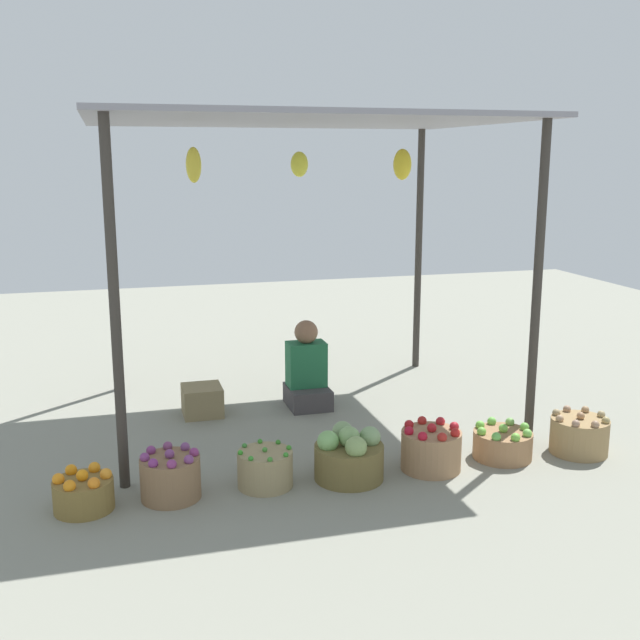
# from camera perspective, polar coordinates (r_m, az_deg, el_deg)

# --- Properties ---
(ground_plane) EXTENTS (14.00, 14.00, 0.00)m
(ground_plane) POSITION_cam_1_polar(r_m,az_deg,el_deg) (6.69, -1.31, -6.99)
(ground_plane) COLOR gray
(market_stall_structure) EXTENTS (3.38, 2.58, 2.51)m
(market_stall_structure) POSITION_cam_1_polar(r_m,az_deg,el_deg) (6.32, -1.39, 13.39)
(market_stall_structure) COLOR #38332D
(market_stall_structure) RESTS_ON ground
(vendor_person) EXTENTS (0.36, 0.44, 0.78)m
(vendor_person) POSITION_cam_1_polar(r_m,az_deg,el_deg) (6.79, -0.99, -4.04)
(vendor_person) COLOR #423E40
(vendor_person) RESTS_ON ground
(basket_oranges) EXTENTS (0.38, 0.38, 0.27)m
(basket_oranges) POSITION_cam_1_polar(r_m,az_deg,el_deg) (5.14, -17.38, -12.31)
(basket_oranges) COLOR olive
(basket_oranges) RESTS_ON ground
(basket_purple_onions) EXTENTS (0.39, 0.39, 0.34)m
(basket_purple_onions) POSITION_cam_1_polar(r_m,az_deg,el_deg) (5.15, -11.19, -11.48)
(basket_purple_onions) COLOR #866546
(basket_purple_onions) RESTS_ON ground
(basket_green_chilies) EXTENTS (0.38, 0.38, 0.28)m
(basket_green_chilies) POSITION_cam_1_polar(r_m,az_deg,el_deg) (5.25, -4.15, -11.09)
(basket_green_chilies) COLOR #98865D
(basket_green_chilies) RESTS_ON ground
(basket_cabbages) EXTENTS (0.48, 0.48, 0.38)m
(basket_cabbages) POSITION_cam_1_polar(r_m,az_deg,el_deg) (5.34, 2.20, -10.24)
(basket_cabbages) COLOR brown
(basket_cabbages) RESTS_ON ground
(basket_red_apples) EXTENTS (0.43, 0.43, 0.35)m
(basket_red_apples) POSITION_cam_1_polar(r_m,az_deg,el_deg) (5.55, 8.36, -9.59)
(basket_red_apples) COLOR #9E7652
(basket_red_apples) RESTS_ON ground
(basket_green_apples) EXTENTS (0.44, 0.44, 0.26)m
(basket_green_apples) POSITION_cam_1_polar(r_m,az_deg,el_deg) (5.86, 13.57, -9.03)
(basket_green_apples) COLOR #986F4A
(basket_green_apples) RESTS_ON ground
(basket_potatoes) EXTENTS (0.43, 0.43, 0.32)m
(basket_potatoes) POSITION_cam_1_polar(r_m,az_deg,el_deg) (6.11, 18.93, -8.19)
(basket_potatoes) COLOR #97794E
(basket_potatoes) RESTS_ON ground
(wooden_crate_near_vendor) EXTENTS (0.33, 0.34, 0.26)m
(wooden_crate_near_vendor) POSITION_cam_1_polar(r_m,az_deg,el_deg) (6.68, -8.85, -6.01)
(wooden_crate_near_vendor) COLOR #887751
(wooden_crate_near_vendor) RESTS_ON ground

